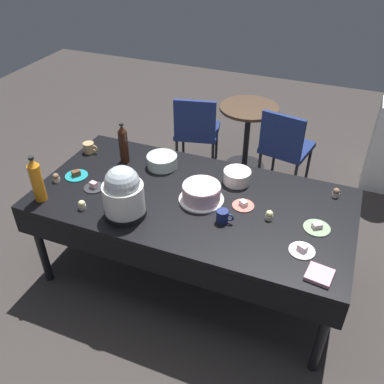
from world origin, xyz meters
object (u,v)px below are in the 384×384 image
cupcake_vanilla (269,215)px  round_cafe_table (248,126)px  cupcake_mint (56,178)px  dessert_plate_charcoal (94,187)px  potluck_table (192,205)px  soda_bottle_cola (123,144)px  cupcake_rose (136,179)px  ceramic_snack_bowl (237,177)px  dessert_plate_teal (76,175)px  dessert_plate_white (302,250)px  coffee_mug_navy (223,216)px  cupcake_cocoa (336,193)px  dessert_plate_coral (243,205)px  maroon_chair_left (196,128)px  cupcake_lemon (82,205)px  glass_salad_bowl (162,161)px  dessert_plate_sage (317,227)px  frosted_layer_cake (201,193)px  maroon_chair_right (285,145)px  slow_cooker (123,193)px  soda_bottle_orange_juice (37,180)px  coffee_mug_tan (89,148)px

cupcake_vanilla → round_cafe_table: (-0.60, 1.71, -0.28)m
cupcake_mint → round_cafe_table: size_ratio=0.09×
dessert_plate_charcoal → potluck_table: bearing=12.4°
soda_bottle_cola → cupcake_rose: bearing=-46.4°
dessert_plate_charcoal → round_cafe_table: bearing=70.6°
ceramic_snack_bowl → soda_bottle_cola: soda_bottle_cola is taller
round_cafe_table → dessert_plate_teal: bearing=-116.0°
cupcake_mint → dessert_plate_white: bearing=-2.2°
soda_bottle_cola → coffee_mug_navy: size_ratio=2.81×
dessert_plate_teal → cupcake_cocoa: cupcake_cocoa is taller
cupcake_cocoa → cupcake_rose: bearing=-164.9°
dessert_plate_coral → soda_bottle_cola: size_ratio=0.45×
dessert_plate_teal → maroon_chair_left: size_ratio=0.20×
potluck_table → cupcake_lemon: cupcake_lemon is taller
potluck_table → soda_bottle_cola: size_ratio=6.68×
glass_salad_bowl → dessert_plate_sage: 1.26m
dessert_plate_coral → cupcake_mint: cupcake_mint is taller
dessert_plate_coral → round_cafe_table: size_ratio=0.21×
frosted_layer_cake → maroon_chair_right: bearing=77.7°
dessert_plate_white → coffee_mug_navy: 0.53m
maroon_chair_right → round_cafe_table: size_ratio=1.18×
dessert_plate_charcoal → maroon_chair_right: bearing=56.1°
slow_cooker → dessert_plate_coral: bearing=28.3°
round_cafe_table → soda_bottle_cola: bearing=-113.6°
frosted_layer_cake → soda_bottle_orange_juice: (-1.03, -0.40, 0.10)m
frosted_layer_cake → dessert_plate_teal: frosted_layer_cake is taller
ceramic_snack_bowl → soda_bottle_orange_juice: 1.39m
potluck_table → maroon_chair_right: (0.39, 1.46, -0.20)m
ceramic_snack_bowl → maroon_chair_left: bearing=123.5°
dessert_plate_teal → soda_bottle_cola: bearing=54.4°
coffee_mug_tan → cupcake_mint: bearing=-88.8°
coffee_mug_navy → dessert_plate_white: bearing=-9.5°
dessert_plate_sage → dessert_plate_teal: dessert_plate_teal is taller
cupcake_cocoa → coffee_mug_navy: coffee_mug_navy is taller
dessert_plate_charcoal → coffee_mug_navy: size_ratio=1.24×
soda_bottle_cola → round_cafe_table: bearing=66.4°
soda_bottle_orange_juice → soda_bottle_cola: (0.29, 0.66, -0.01)m
dessert_plate_teal → cupcake_rose: (0.46, 0.09, 0.02)m
glass_salad_bowl → cupcake_rose: (-0.08, -0.28, -0.01)m
soda_bottle_orange_juice → round_cafe_table: bearing=66.3°
dessert_plate_sage → round_cafe_table: dessert_plate_sage is taller
slow_cooker → dessert_plate_teal: (-0.57, 0.26, -0.16)m
dessert_plate_white → ceramic_snack_bowl: bearing=135.9°
slow_cooker → round_cafe_table: slow_cooker is taller
coffee_mug_navy → maroon_chair_right: bearing=86.2°
frosted_layer_cake → coffee_mug_navy: size_ratio=2.67×
glass_salad_bowl → soda_bottle_cola: 0.32m
cupcake_mint → maroon_chair_right: bearing=49.8°
dessert_plate_coral → dessert_plate_white: bearing=-33.2°
dessert_plate_sage → cupcake_mint: bearing=-174.6°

